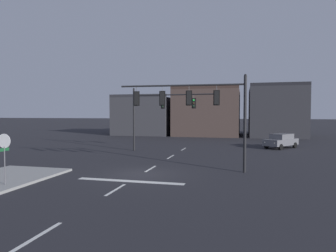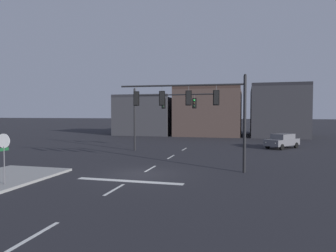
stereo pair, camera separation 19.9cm
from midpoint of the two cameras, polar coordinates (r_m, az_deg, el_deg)
name	(u,v)px [view 2 (the right image)]	position (r m, az deg, el deg)	size (l,w,h in m)	color
ground_plane	(141,174)	(19.63, -4.84, -9.04)	(400.00, 400.00, 0.00)	#232328
stop_bar_paint	(129,181)	(17.79, -7.01, -10.24)	(6.40, 0.50, 0.01)	silver
lane_centreline	(150,169)	(21.49, -3.06, -8.03)	(0.16, 26.40, 0.01)	silver
signal_mast_near_side	(198,104)	(20.52, 5.98, 4.10)	(8.58, 0.59, 6.45)	black
signal_mast_far_side	(157,109)	(30.69, -1.86, 3.22)	(8.37, 0.82, 6.52)	black
stop_sign	(4,147)	(18.05, -28.20, -3.44)	(0.76, 0.64, 2.83)	#56565B
car_lot_nearside	(282,141)	(36.01, 20.84, -2.59)	(4.10, 4.59, 1.61)	slate
building_row	(216,114)	(54.82, 9.12, 2.31)	(32.29, 12.89, 8.59)	#38383D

